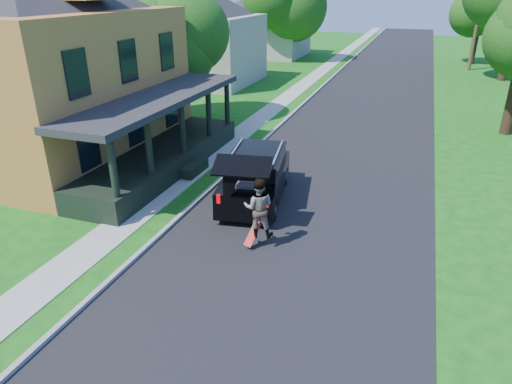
% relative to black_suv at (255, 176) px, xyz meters
% --- Properties ---
extents(ground, '(140.00, 140.00, 0.00)m').
position_rel_black_suv_xyz_m(ground, '(2.17, -4.52, -0.89)').
color(ground, '#115110').
rests_on(ground, ground).
extents(street, '(8.00, 120.00, 0.02)m').
position_rel_black_suv_xyz_m(street, '(2.17, 15.48, -0.89)').
color(street, black).
rests_on(street, ground).
extents(curb, '(0.15, 120.00, 0.12)m').
position_rel_black_suv_xyz_m(curb, '(-1.88, 15.48, -0.89)').
color(curb, gray).
rests_on(curb, ground).
extents(sidewalk, '(1.30, 120.00, 0.03)m').
position_rel_black_suv_xyz_m(sidewalk, '(-3.43, 15.48, -0.89)').
color(sidewalk, gray).
rests_on(sidewalk, ground).
extents(front_walk, '(6.50, 1.20, 0.03)m').
position_rel_black_suv_xyz_m(front_walk, '(-7.33, 1.48, -0.89)').
color(front_walk, gray).
rests_on(front_walk, ground).
extents(main_house, '(15.56, 15.56, 10.10)m').
position_rel_black_suv_xyz_m(main_house, '(-10.64, 1.47, 4.03)').
color(main_house, '#B78435').
rests_on(main_house, ground).
extents(neighbor_house_mid, '(12.78, 12.78, 8.30)m').
position_rel_black_suv_xyz_m(neighbor_house_mid, '(-11.33, 19.48, 3.30)').
color(neighbor_house_mid, '#A19F8F').
rests_on(neighbor_house_mid, ground).
extents(neighbor_house_far, '(12.78, 12.78, 8.30)m').
position_rel_black_suv_xyz_m(neighbor_house_far, '(-11.33, 35.48, 3.30)').
color(neighbor_house_far, '#A19F8F').
rests_on(neighbor_house_far, ground).
extents(black_suv, '(2.64, 5.23, 2.33)m').
position_rel_black_suv_xyz_m(black_suv, '(0.00, 0.00, 0.00)').
color(black_suv, black).
rests_on(black_suv, ground).
extents(skateboarder, '(1.02, 0.87, 1.81)m').
position_rel_black_suv_xyz_m(skateboarder, '(1.17, -3.02, 0.37)').
color(skateboarder, black).
rests_on(skateboarder, ground).
extents(skateboard, '(0.43, 0.57, 0.73)m').
position_rel_black_suv_xyz_m(skateboard, '(1.05, -3.17, -0.45)').
color(skateboard, red).
rests_on(skateboard, ground).
extents(tree_left_mid, '(6.35, 6.06, 7.84)m').
position_rel_black_suv_xyz_m(tree_left_mid, '(-8.38, 9.05, 4.09)').
color(tree_left_mid, black).
rests_on(tree_left_mid, ground).
extents(tree_right_far, '(6.66, 6.85, 8.21)m').
position_rel_black_suv_xyz_m(tree_right_far, '(9.59, 36.64, 4.46)').
color(tree_right_far, black).
rests_on(tree_right_far, ground).
extents(utility_pole_far, '(1.83, 0.30, 11.33)m').
position_rel_black_suv_xyz_m(utility_pole_far, '(9.17, 32.59, 4.94)').
color(utility_pole_far, '#44301F').
rests_on(utility_pole_far, ground).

